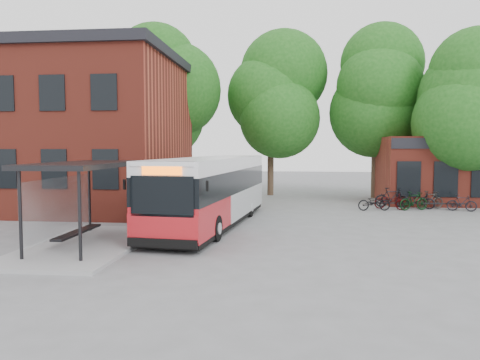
# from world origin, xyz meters

# --- Properties ---
(ground) EXTENTS (100.00, 100.00, 0.00)m
(ground) POSITION_xyz_m (0.00, 0.00, 0.00)
(ground) COLOR slate
(station_building) EXTENTS (18.40, 10.40, 8.50)m
(station_building) POSITION_xyz_m (-13.00, 9.00, 4.25)
(station_building) COLOR maroon
(station_building) RESTS_ON ground
(bus_shelter) EXTENTS (3.60, 7.00, 2.90)m
(bus_shelter) POSITION_xyz_m (-4.50, -1.00, 1.45)
(bus_shelter) COLOR black
(bus_shelter) RESTS_ON ground
(bike_rail) EXTENTS (5.20, 0.10, 0.38)m
(bike_rail) POSITION_xyz_m (9.28, 10.00, 0.19)
(bike_rail) COLOR black
(bike_rail) RESTS_ON ground
(tree_0) EXTENTS (7.92, 7.92, 11.00)m
(tree_0) POSITION_xyz_m (-6.00, 16.00, 5.50)
(tree_0) COLOR #195015
(tree_0) RESTS_ON ground
(tree_1) EXTENTS (7.92, 7.92, 10.40)m
(tree_1) POSITION_xyz_m (1.00, 17.00, 5.20)
(tree_1) COLOR #195015
(tree_1) RESTS_ON ground
(tree_2) EXTENTS (7.92, 7.92, 11.00)m
(tree_2) POSITION_xyz_m (8.00, 16.00, 5.50)
(tree_2) COLOR #195015
(tree_2) RESTS_ON ground
(tree_3) EXTENTS (7.04, 7.04, 9.28)m
(tree_3) POSITION_xyz_m (13.00, 12.00, 4.64)
(tree_3) COLOR #195015
(tree_3) RESTS_ON ground
(city_bus) EXTENTS (3.73, 11.76, 2.94)m
(city_bus) POSITION_xyz_m (-0.96, 3.79, 1.47)
(city_bus) COLOR red
(city_bus) RESTS_ON ground
(bicycle_0) EXTENTS (1.78, 0.83, 0.90)m
(bicycle_0) POSITION_xyz_m (6.85, 9.38, 0.45)
(bicycle_0) COLOR black
(bicycle_0) RESTS_ON ground
(bicycle_1) EXTENTS (1.87, 0.64, 1.11)m
(bicycle_1) POSITION_xyz_m (8.09, 10.94, 0.55)
(bicycle_1) COLOR black
(bicycle_1) RESTS_ON ground
(bicycle_2) EXTENTS (1.81, 1.24, 0.90)m
(bicycle_2) POSITION_xyz_m (7.81, 10.00, 0.45)
(bicycle_2) COLOR #3F0609
(bicycle_2) RESTS_ON ground
(bicycle_3) EXTENTS (1.74, 1.02, 1.01)m
(bicycle_3) POSITION_xyz_m (8.99, 9.75, 0.50)
(bicycle_3) COLOR black
(bicycle_3) RESTS_ON ground
(bicycle_4) EXTENTS (1.88, 1.19, 0.93)m
(bicycle_4) POSITION_xyz_m (9.39, 10.48, 0.47)
(bicycle_4) COLOR black
(bicycle_4) RESTS_ON ground
(bicycle_5) EXTENTS (1.70, 0.97, 0.98)m
(bicycle_5) POSITION_xyz_m (10.06, 10.55, 0.49)
(bicycle_5) COLOR #272522
(bicycle_5) RESTS_ON ground
(bicycle_7) EXTENTS (1.53, 0.83, 0.89)m
(bicycle_7) POSITION_xyz_m (11.43, 9.65, 0.44)
(bicycle_7) COLOR black
(bicycle_7) RESTS_ON ground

